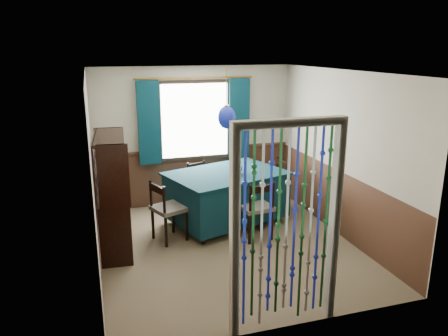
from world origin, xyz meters
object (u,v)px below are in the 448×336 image
object	(u,v)px
chair_far	(201,185)
chair_left	(167,209)
chair_near	(257,208)
chair_right	(274,184)
sideboard	(114,210)
pendant_lamp	(227,117)
vase_table	(236,167)
vase_sideboard	(115,181)
bowl_shelf	(116,173)
dining_table	(226,195)

from	to	relation	value
chair_far	chair_left	distance (m)	1.40
chair_near	chair_right	world-z (taller)	chair_right
chair_near	sideboard	world-z (taller)	sideboard
chair_near	chair_far	distance (m)	1.55
chair_near	pendant_lamp	distance (m)	1.48
vase_table	vase_sideboard	xyz separation A→B (m)	(-1.88, -0.08, -0.04)
bowl_shelf	pendant_lamp	bearing A→B (deg)	18.08
chair_right	pendant_lamp	size ratio (longest dim) A/B	1.02
pendant_lamp	chair_left	bearing A→B (deg)	-160.08
chair_far	chair_left	bearing A→B (deg)	35.95
sideboard	vase_table	size ratio (longest dim) A/B	8.56
chair_far	vase_table	xyz separation A→B (m)	(0.38, -0.84, 0.51)
dining_table	sideboard	bearing A→B (deg)	174.53
chair_near	sideboard	xyz separation A→B (m)	(-2.06, 0.31, 0.09)
chair_far	bowl_shelf	bearing A→B (deg)	22.42
chair_far	pendant_lamp	bearing A→B (deg)	88.07
chair_near	chair_left	xyz separation A→B (m)	(-1.29, 0.33, 0.00)
chair_left	vase_sideboard	world-z (taller)	vase_sideboard
sideboard	vase_sideboard	distance (m)	0.43
chair_far	sideboard	xyz separation A→B (m)	(-1.57, -1.17, 0.13)
chair_far	dining_table	bearing A→B (deg)	88.07
pendant_lamp	sideboard	bearing A→B (deg)	-167.62
chair_left	sideboard	world-z (taller)	sideboard
chair_right	vase_table	world-z (taller)	vase_table
chair_right	vase_table	bearing A→B (deg)	111.65
chair_left	chair_right	distance (m)	2.11
chair_left	pendant_lamp	bearing A→B (deg)	88.32
chair_right	vase_table	distance (m)	1.02
chair_left	vase_sideboard	distance (m)	0.86
dining_table	pendant_lamp	size ratio (longest dim) A/B	2.28
vase_table	vase_sideboard	distance (m)	1.89
bowl_shelf	chair_far	bearing A→B (deg)	41.62
chair_right	bowl_shelf	xyz separation A→B (m)	(-2.71, -0.87, 0.67)
chair_right	chair_left	bearing A→B (deg)	105.95
dining_table	chair_near	distance (m)	0.75
chair_far	chair_left	xyz separation A→B (m)	(-0.80, -1.15, 0.04)
chair_right	pendant_lamp	distance (m)	1.62
chair_right	vase_table	size ratio (longest dim) A/B	4.81
sideboard	vase_sideboard	size ratio (longest dim) A/B	8.45
dining_table	vase_table	bearing A→B (deg)	-46.10
chair_far	bowl_shelf	xyz separation A→B (m)	(-1.51, -1.34, 0.71)
chair_near	vase_table	world-z (taller)	vase_table
chair_near	bowl_shelf	world-z (taller)	bowl_shelf
sideboard	bowl_shelf	size ratio (longest dim) A/B	7.47
chair_far	sideboard	world-z (taller)	sideboard
chair_right	vase_sideboard	distance (m)	2.78
chair_left	vase_table	bearing A→B (deg)	82.84
chair_near	vase_sideboard	xyz separation A→B (m)	(-2.00, 0.55, 0.44)
dining_table	vase_sideboard	bearing A→B (deg)	167.10
bowl_shelf	vase_sideboard	xyz separation A→B (m)	(0.00, 0.42, -0.23)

